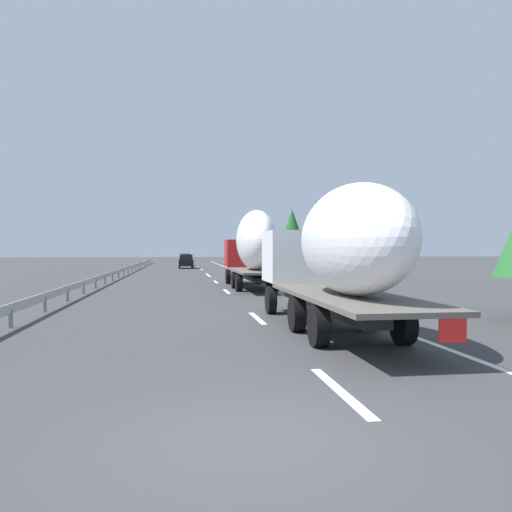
% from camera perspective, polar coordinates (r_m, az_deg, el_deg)
% --- Properties ---
extents(ground_plane, '(260.00, 260.00, 0.00)m').
position_cam_1_polar(ground_plane, '(46.57, -7.29, -2.27)').
color(ground_plane, '#38383A').
extents(lane_stripe_0, '(3.20, 0.20, 0.01)m').
position_cam_1_polar(lane_stripe_0, '(9.23, 9.16, -14.34)').
color(lane_stripe_0, white).
rests_on(lane_stripe_0, ground_plane).
extents(lane_stripe_1, '(3.20, 0.20, 0.01)m').
position_cam_1_polar(lane_stripe_1, '(18.33, 0.12, -6.81)').
color(lane_stripe_1, white).
rests_on(lane_stripe_1, ground_plane).
extents(lane_stripe_2, '(3.20, 0.20, 0.01)m').
position_cam_1_polar(lane_stripe_2, '(29.98, -3.22, -3.89)').
color(lane_stripe_2, white).
rests_on(lane_stripe_2, ground_plane).
extents(lane_stripe_3, '(3.20, 0.20, 0.01)m').
position_cam_1_polar(lane_stripe_3, '(38.96, -4.42, -2.84)').
color(lane_stripe_3, white).
rests_on(lane_stripe_3, ground_plane).
extents(lane_stripe_4, '(3.20, 0.20, 0.01)m').
position_cam_1_polar(lane_stripe_4, '(47.96, -5.17, -2.18)').
color(lane_stripe_4, white).
rests_on(lane_stripe_4, ground_plane).
extents(lane_stripe_5, '(3.20, 0.20, 0.01)m').
position_cam_1_polar(lane_stripe_5, '(51.20, -5.38, -2.00)').
color(lane_stripe_5, white).
rests_on(lane_stripe_5, ground_plane).
extents(lane_stripe_6, '(3.20, 0.20, 0.01)m').
position_cam_1_polar(lane_stripe_6, '(63.70, -5.97, -1.48)').
color(lane_stripe_6, white).
rests_on(lane_stripe_6, ground_plane).
extents(lane_stripe_7, '(3.20, 0.20, 0.01)m').
position_cam_1_polar(lane_stripe_7, '(77.06, -6.39, -1.10)').
color(lane_stripe_7, white).
rests_on(lane_stripe_7, ground_plane).
extents(edge_line_right, '(110.00, 0.20, 0.01)m').
position_cam_1_polar(edge_line_right, '(51.95, -1.32, -1.96)').
color(edge_line_right, white).
rests_on(edge_line_right, ground_plane).
extents(truck_lead, '(12.33, 2.55, 4.74)m').
position_cam_1_polar(truck_lead, '(31.99, -0.32, 1.13)').
color(truck_lead, '#B21919').
rests_on(truck_lead, ground_plane).
extents(truck_trailing, '(12.25, 2.55, 4.11)m').
position_cam_1_polar(truck_trailing, '(15.17, 8.83, 0.57)').
color(truck_trailing, silver).
rests_on(truck_trailing, ground_plane).
extents(car_yellow_coupe, '(4.38, 1.73, 1.82)m').
position_cam_1_polar(car_yellow_coupe, '(79.95, -7.73, -0.38)').
color(car_yellow_coupe, gold).
rests_on(car_yellow_coupe, ground_plane).
extents(car_black_suv, '(4.47, 1.87, 1.78)m').
position_cam_1_polar(car_black_suv, '(67.95, -7.68, -0.58)').
color(car_black_suv, black).
rests_on(car_black_suv, ground_plane).
extents(road_sign, '(0.10, 0.90, 3.34)m').
position_cam_1_polar(road_sign, '(49.77, 0.38, 0.57)').
color(road_sign, gray).
rests_on(road_sign, ground_plane).
extents(tree_0, '(3.32, 3.32, 6.31)m').
position_cam_1_polar(tree_0, '(74.32, 0.39, 1.81)').
color(tree_0, '#472D19').
rests_on(tree_0, ground_plane).
extents(tree_1, '(3.41, 3.41, 6.68)m').
position_cam_1_polar(tree_1, '(54.94, 3.97, 2.61)').
color(tree_1, '#472D19').
rests_on(tree_1, ground_plane).
extents(tree_4, '(3.59, 3.59, 6.92)m').
position_cam_1_polar(tree_4, '(47.70, 6.58, 2.70)').
color(tree_4, '#472D19').
rests_on(tree_4, ground_plane).
extents(guardrail_median, '(94.00, 0.10, 0.76)m').
position_cam_1_polar(guardrail_median, '(49.79, -14.28, -1.43)').
color(guardrail_median, '#9EA0A5').
rests_on(guardrail_median, ground_plane).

